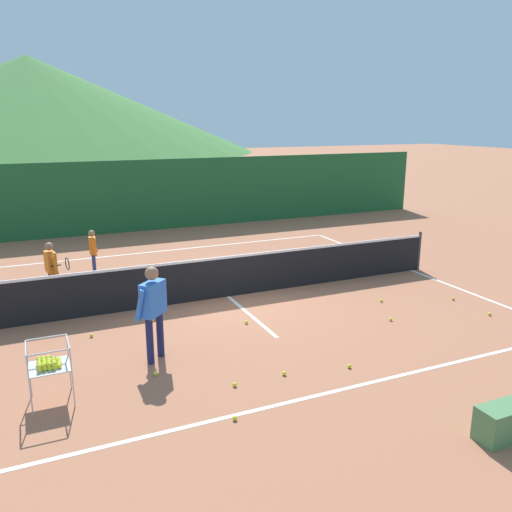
# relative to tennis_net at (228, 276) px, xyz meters

# --- Properties ---
(ground_plane) EXTENTS (120.00, 120.00, 0.00)m
(ground_plane) POSITION_rel_tennis_net_xyz_m (0.00, 0.00, -0.50)
(ground_plane) COLOR #A86647
(line_baseline_near) EXTENTS (10.70, 0.08, 0.01)m
(line_baseline_near) POSITION_rel_tennis_net_xyz_m (0.00, -4.74, -0.50)
(line_baseline_near) COLOR white
(line_baseline_near) RESTS_ON ground
(line_baseline_far) EXTENTS (10.70, 0.08, 0.01)m
(line_baseline_far) POSITION_rel_tennis_net_xyz_m (0.00, 4.89, -0.50)
(line_baseline_far) COLOR white
(line_baseline_far) RESTS_ON ground
(line_sideline_east) EXTENTS (0.08, 9.63, 0.01)m
(line_sideline_east) POSITION_rel_tennis_net_xyz_m (5.35, 0.00, -0.50)
(line_sideline_east) COLOR white
(line_sideline_east) RESTS_ON ground
(line_service_center) EXTENTS (0.08, 5.18, 0.01)m
(line_service_center) POSITION_rel_tennis_net_xyz_m (0.00, 0.00, -0.50)
(line_service_center) COLOR white
(line_service_center) RESTS_ON ground
(tennis_net) EXTENTS (11.22, 0.08, 1.05)m
(tennis_net) POSITION_rel_tennis_net_xyz_m (0.00, 0.00, 0.00)
(tennis_net) COLOR #333338
(tennis_net) RESTS_ON ground
(instructor) EXTENTS (0.62, 0.77, 1.65)m
(instructor) POSITION_rel_tennis_net_xyz_m (-2.31, -2.56, 0.49)
(instructor) COLOR #191E4C
(instructor) RESTS_ON ground
(student_0) EXTENTS (0.51, 0.60, 1.35)m
(student_0) POSITION_rel_tennis_net_xyz_m (-3.70, 1.36, 0.31)
(student_0) COLOR black
(student_0) RESTS_ON ground
(student_1) EXTENTS (0.25, 0.49, 1.23)m
(student_1) POSITION_rel_tennis_net_xyz_m (-2.61, 2.98, 0.24)
(student_1) COLOR navy
(student_1) RESTS_ON ground
(ball_cart) EXTENTS (0.58, 0.58, 0.90)m
(ball_cart) POSITION_rel_tennis_net_xyz_m (-4.02, -3.30, 0.10)
(ball_cart) COLOR #B7B7BC
(ball_cart) RESTS_ON ground
(tennis_ball_0) EXTENTS (0.07, 0.07, 0.07)m
(tennis_ball_0) POSITION_rel_tennis_net_xyz_m (4.61, -2.32, -0.47)
(tennis_ball_0) COLOR yellow
(tennis_ball_0) RESTS_ON ground
(tennis_ball_1) EXTENTS (0.07, 0.07, 0.07)m
(tennis_ball_1) POSITION_rel_tennis_net_xyz_m (-1.97, -0.82, -0.47)
(tennis_ball_1) COLOR yellow
(tennis_ball_1) RESTS_ON ground
(tennis_ball_2) EXTENTS (0.07, 0.07, 0.07)m
(tennis_ball_2) POSITION_rel_tennis_net_xyz_m (3.03, -1.75, -0.47)
(tennis_ball_2) COLOR yellow
(tennis_ball_2) RESTS_ON ground
(tennis_ball_3) EXTENTS (0.07, 0.07, 0.07)m
(tennis_ball_3) POSITION_rel_tennis_net_xyz_m (0.54, -4.19, -0.47)
(tennis_ball_3) COLOR yellow
(tennis_ball_3) RESTS_ON ground
(tennis_ball_4) EXTENTS (0.07, 0.07, 0.07)m
(tennis_ball_4) POSITION_rel_tennis_net_xyz_m (-1.77, -4.86, -0.47)
(tennis_ball_4) COLOR yellow
(tennis_ball_4) RESTS_ON ground
(tennis_ball_5) EXTENTS (0.07, 0.07, 0.07)m
(tennis_ball_5) POSITION_rel_tennis_net_xyz_m (2.50, -2.77, -0.47)
(tennis_ball_5) COLOR yellow
(tennis_ball_5) RESTS_ON ground
(tennis_ball_6) EXTENTS (0.07, 0.07, 0.07)m
(tennis_ball_6) POSITION_rel_tennis_net_xyz_m (-2.45, -3.14, -0.47)
(tennis_ball_6) COLOR yellow
(tennis_ball_6) RESTS_ON ground
(tennis_ball_7) EXTENTS (0.07, 0.07, 0.07)m
(tennis_ball_7) POSITION_rel_tennis_net_xyz_m (-0.26, -1.71, -0.47)
(tennis_ball_7) COLOR yellow
(tennis_ball_7) RESTS_ON ground
(tennis_ball_8) EXTENTS (0.07, 0.07, 0.07)m
(tennis_ball_8) POSITION_rel_tennis_net_xyz_m (-3.20, -1.13, -0.47)
(tennis_ball_8) COLOR yellow
(tennis_ball_8) RESTS_ON ground
(tennis_ball_9) EXTENTS (0.07, 0.07, 0.07)m
(tennis_ball_9) POSITION_rel_tennis_net_xyz_m (4.59, -3.37, -0.47)
(tennis_ball_9) COLOR yellow
(tennis_ball_9) RESTS_ON ground
(tennis_ball_10) EXTENTS (0.07, 0.07, 0.07)m
(tennis_ball_10) POSITION_rel_tennis_net_xyz_m (-0.56, -3.97, -0.47)
(tennis_ball_10) COLOR yellow
(tennis_ball_10) RESTS_ON ground
(tennis_ball_11) EXTENTS (0.07, 0.07, 0.07)m
(tennis_ball_11) POSITION_rel_tennis_net_xyz_m (-1.42, -3.99, -0.47)
(tennis_ball_11) COLOR yellow
(tennis_ball_11) RESTS_ON ground
(windscreen_fence) EXTENTS (23.54, 0.08, 2.59)m
(windscreen_fence) POSITION_rel_tennis_net_xyz_m (0.00, 8.23, 0.80)
(windscreen_fence) COLOR #1E5B2D
(windscreen_fence) RESTS_ON ground
(hill_0) EXTENTS (54.79, 54.79, 11.58)m
(hill_0) POSITION_rel_tennis_net_xyz_m (-2.32, 61.78, 5.29)
(hill_0) COLOR #427A38
(hill_0) RESTS_ON ground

